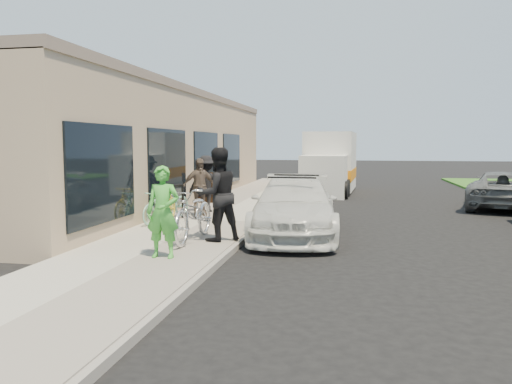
{
  "coord_description": "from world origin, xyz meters",
  "views": [
    {
      "loc": [
        1.99,
        -10.23,
        2.26
      ],
      "look_at": [
        -0.41,
        2.06,
        1.05
      ],
      "focal_mm": 35.0,
      "sensor_mm": 36.0,
      "label": 1
    }
  ],
  "objects_px": {
    "cruiser_bike_c": "(167,204)",
    "bystander_a": "(206,184)",
    "man_standing": "(218,194)",
    "cruiser_bike_b": "(169,202)",
    "sandwich_board": "(205,187)",
    "far_car_gray": "(503,190)",
    "bystander_b": "(199,187)",
    "sedan_white": "(294,207)",
    "moving_truck": "(330,166)",
    "bike_rack": "(175,198)",
    "sedan_silver": "(299,201)",
    "tandem_bike": "(194,214)",
    "woman_rider": "(163,212)",
    "cruiser_bike_a": "(158,207)"
  },
  "relations": [
    {
      "from": "moving_truck",
      "to": "woman_rider",
      "type": "distance_m",
      "value": 15.03
    },
    {
      "from": "woman_rider",
      "to": "sedan_white",
      "type": "bearing_deg",
      "value": 57.91
    },
    {
      "from": "far_car_gray",
      "to": "cruiser_bike_a",
      "type": "bearing_deg",
      "value": 47.76
    },
    {
      "from": "woman_rider",
      "to": "moving_truck",
      "type": "bearing_deg",
      "value": 79.01
    },
    {
      "from": "woman_rider",
      "to": "bystander_b",
      "type": "bearing_deg",
      "value": 98.61
    },
    {
      "from": "sandwich_board",
      "to": "bystander_b",
      "type": "relative_size",
      "value": 0.63
    },
    {
      "from": "bike_rack",
      "to": "bystander_b",
      "type": "relative_size",
      "value": 0.58
    },
    {
      "from": "man_standing",
      "to": "bike_rack",
      "type": "bearing_deg",
      "value": -93.56
    },
    {
      "from": "cruiser_bike_a",
      "to": "cruiser_bike_b",
      "type": "relative_size",
      "value": 0.84
    },
    {
      "from": "sedan_white",
      "to": "cruiser_bike_a",
      "type": "distance_m",
      "value": 3.68
    },
    {
      "from": "sedan_silver",
      "to": "cruiser_bike_c",
      "type": "xyz_separation_m",
      "value": [
        -3.4,
        -1.64,
        0.01
      ]
    },
    {
      "from": "cruiser_bike_a",
      "to": "bystander_a",
      "type": "height_order",
      "value": "bystander_a"
    },
    {
      "from": "cruiser_bike_a",
      "to": "bystander_b",
      "type": "bearing_deg",
      "value": 79.44
    },
    {
      "from": "sedan_silver",
      "to": "bystander_b",
      "type": "distance_m",
      "value": 2.96
    },
    {
      "from": "cruiser_bike_a",
      "to": "bystander_b",
      "type": "relative_size",
      "value": 0.88
    },
    {
      "from": "sandwich_board",
      "to": "tandem_bike",
      "type": "bearing_deg",
      "value": -77.73
    },
    {
      "from": "tandem_bike",
      "to": "cruiser_bike_b",
      "type": "distance_m",
      "value": 3.48
    },
    {
      "from": "sandwich_board",
      "to": "tandem_bike",
      "type": "distance_m",
      "value": 7.12
    },
    {
      "from": "sedan_white",
      "to": "cruiser_bike_c",
      "type": "bearing_deg",
      "value": 167.2
    },
    {
      "from": "bystander_a",
      "to": "bystander_b",
      "type": "bearing_deg",
      "value": 90.76
    },
    {
      "from": "bike_rack",
      "to": "sedan_silver",
      "type": "distance_m",
      "value": 3.54
    },
    {
      "from": "sandwich_board",
      "to": "far_car_gray",
      "type": "relative_size",
      "value": 0.23
    },
    {
      "from": "far_car_gray",
      "to": "bystander_a",
      "type": "relative_size",
      "value": 2.68
    },
    {
      "from": "sandwich_board",
      "to": "far_car_gray",
      "type": "bearing_deg",
      "value": 5.88
    },
    {
      "from": "tandem_bike",
      "to": "cruiser_bike_b",
      "type": "xyz_separation_m",
      "value": [
        -1.74,
        3.01,
        -0.13
      ]
    },
    {
      "from": "tandem_bike",
      "to": "man_standing",
      "type": "height_order",
      "value": "man_standing"
    },
    {
      "from": "sandwich_board",
      "to": "bystander_b",
      "type": "distance_m",
      "value": 3.24
    },
    {
      "from": "sedan_silver",
      "to": "bystander_b",
      "type": "relative_size",
      "value": 2.19
    },
    {
      "from": "man_standing",
      "to": "cruiser_bike_b",
      "type": "height_order",
      "value": "man_standing"
    },
    {
      "from": "bike_rack",
      "to": "bystander_a",
      "type": "xyz_separation_m",
      "value": [
        0.41,
        1.69,
        0.28
      ]
    },
    {
      "from": "tandem_bike",
      "to": "woman_rider",
      "type": "xyz_separation_m",
      "value": [
        -0.05,
        -1.67,
        0.26
      ]
    },
    {
      "from": "moving_truck",
      "to": "woman_rider",
      "type": "xyz_separation_m",
      "value": [
        -2.36,
        -14.84,
        -0.24
      ]
    },
    {
      "from": "tandem_bike",
      "to": "woman_rider",
      "type": "relative_size",
      "value": 1.33
    },
    {
      "from": "sedan_white",
      "to": "woman_rider",
      "type": "xyz_separation_m",
      "value": [
        -2.04,
        -3.5,
        0.29
      ]
    },
    {
      "from": "sandwich_board",
      "to": "woman_rider",
      "type": "relative_size",
      "value": 0.63
    },
    {
      "from": "man_standing",
      "to": "cruiser_bike_b",
      "type": "bearing_deg",
      "value": -91.85
    },
    {
      "from": "moving_truck",
      "to": "far_car_gray",
      "type": "xyz_separation_m",
      "value": [
        6.24,
        -4.74,
        -0.59
      ]
    },
    {
      "from": "cruiser_bike_b",
      "to": "cruiser_bike_c",
      "type": "relative_size",
      "value": 1.07
    },
    {
      "from": "sedan_white",
      "to": "man_standing",
      "type": "relative_size",
      "value": 2.52
    },
    {
      "from": "cruiser_bike_c",
      "to": "far_car_gray",
      "type": "bearing_deg",
      "value": 26.12
    },
    {
      "from": "moving_truck",
      "to": "man_standing",
      "type": "bearing_deg",
      "value": -94.46
    },
    {
      "from": "sedan_white",
      "to": "man_standing",
      "type": "bearing_deg",
      "value": -135.52
    },
    {
      "from": "man_standing",
      "to": "cruiser_bike_b",
      "type": "xyz_separation_m",
      "value": [
        -2.25,
        2.9,
        -0.56
      ]
    },
    {
      "from": "sandwich_board",
      "to": "sedan_silver",
      "type": "distance_m",
      "value": 4.71
    },
    {
      "from": "sandwich_board",
      "to": "bystander_b",
      "type": "xyz_separation_m",
      "value": [
        0.76,
        -3.14,
        0.3
      ]
    },
    {
      "from": "bike_rack",
      "to": "bystander_b",
      "type": "height_order",
      "value": "bystander_b"
    },
    {
      "from": "woman_rider",
      "to": "cruiser_bike_c",
      "type": "bearing_deg",
      "value": 108.34
    },
    {
      "from": "cruiser_bike_c",
      "to": "bystander_a",
      "type": "xyz_separation_m",
      "value": [
        0.44,
        2.22,
        0.38
      ]
    },
    {
      "from": "cruiser_bike_c",
      "to": "bystander_a",
      "type": "height_order",
      "value": "bystander_a"
    },
    {
      "from": "bystander_a",
      "to": "bystander_b",
      "type": "relative_size",
      "value": 1.04
    }
  ]
}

